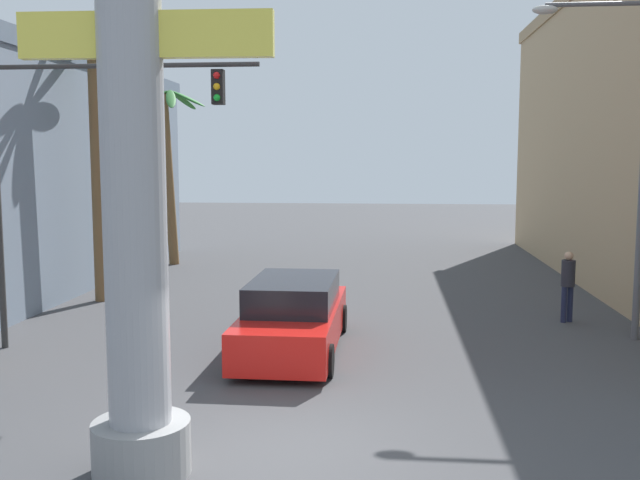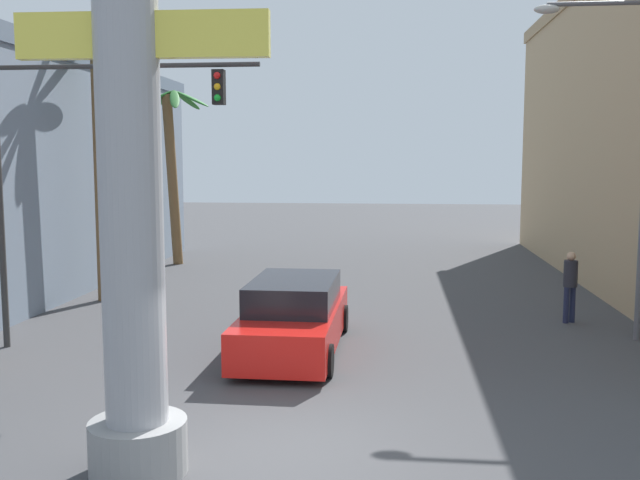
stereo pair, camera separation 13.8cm
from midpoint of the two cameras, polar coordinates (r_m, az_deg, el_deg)
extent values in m
plane|color=#424244|center=(20.00, 1.92, -5.30)|extent=(91.84, 91.84, 0.00)
cylinder|color=#9E9EA3|center=(9.25, -14.64, 8.90)|extent=(0.80, 0.80, 9.03)
cylinder|color=gray|center=(9.97, -13.92, -15.74)|extent=(1.28, 1.28, 0.70)
cube|color=#F2E04C|center=(9.30, -13.64, 15.64)|extent=(3.16, 0.24, 0.56)
cylinder|color=#59595E|center=(17.42, 21.73, 17.18)|extent=(2.26, 0.10, 0.10)
ellipsoid|color=beige|center=(17.15, 17.92, 17.16)|extent=(0.56, 0.28, 0.20)
cylinder|color=#333333|center=(16.71, -24.00, 2.35)|extent=(0.14, 0.14, 6.09)
cylinder|color=#333333|center=(15.57, -15.17, 13.29)|extent=(5.67, 0.10, 0.10)
cube|color=black|center=(14.93, -7.83, 12.01)|extent=(0.24, 0.24, 0.70)
sphere|color=red|center=(14.83, -7.97, 12.90)|extent=(0.14, 0.14, 0.14)
sphere|color=yellow|center=(14.81, -7.96, 12.06)|extent=(0.14, 0.14, 0.14)
sphere|color=green|center=(14.79, -7.94, 11.21)|extent=(0.14, 0.14, 0.14)
cylinder|color=black|center=(17.28, -3.88, -6.12)|extent=(0.23, 0.64, 0.64)
cylinder|color=black|center=(17.05, 2.07, -6.28)|extent=(0.23, 0.64, 0.64)
cylinder|color=black|center=(13.86, -6.61, -9.33)|extent=(0.23, 0.64, 0.64)
cylinder|color=black|center=(13.58, 0.86, -9.63)|extent=(0.23, 0.64, 0.64)
cube|color=red|center=(15.35, -1.81, -6.80)|extent=(1.94, 5.16, 0.80)
cube|color=black|center=(15.20, -1.82, -4.23)|extent=(1.76, 2.85, 0.60)
cylinder|color=brown|center=(28.03, -11.58, 4.68)|extent=(0.58, 0.72, 6.54)
ellipsoid|color=#2C752D|center=(27.69, -10.06, 11.06)|extent=(1.39, 0.49, 0.71)
ellipsoid|color=#2F792D|center=(28.47, -10.42, 10.92)|extent=(0.94, 1.37, 0.72)
ellipsoid|color=#30732D|center=(28.50, -12.41, 10.83)|extent=(1.32, 1.01, 0.78)
ellipsoid|color=#2A772D|center=(27.83, -12.94, 10.94)|extent=(1.35, 0.94, 0.76)
ellipsoid|color=#2E6A2D|center=(27.24, -11.41, 11.01)|extent=(0.76, 1.34, 0.85)
cylinder|color=brown|center=(21.26, -16.97, 5.17)|extent=(0.41, 0.45, 7.41)
ellipsoid|color=#28672D|center=(21.24, -15.24, 14.90)|extent=(1.47, 0.39, 0.53)
ellipsoid|color=#29722D|center=(21.92, -15.48, 14.62)|extent=(1.11, 1.42, 0.54)
ellipsoid|color=#1E722D|center=(22.21, -16.76, 14.24)|extent=(0.63, 1.42, 0.80)
ellipsoid|color=#32722D|center=(22.11, -18.27, 14.36)|extent=(1.40, 1.09, 0.65)
ellipsoid|color=#1E732D|center=(21.38, -19.20, 14.72)|extent=(1.43, 1.10, 0.53)
ellipsoid|color=#20762D|center=(20.84, -18.12, 14.88)|extent=(0.45, 1.46, 0.63)
ellipsoid|color=#30742D|center=(20.75, -16.98, 14.82)|extent=(0.97, 1.40, 0.77)
cylinder|color=#1E233F|center=(19.07, 19.74, -4.87)|extent=(0.14, 0.14, 0.92)
cylinder|color=#1E233F|center=(18.94, 19.30, -4.93)|extent=(0.14, 0.14, 0.92)
cylinder|color=#26262D|center=(18.87, 19.61, -2.55)|extent=(0.46, 0.46, 0.66)
sphere|color=tan|center=(18.81, 19.66, -1.22)|extent=(0.22, 0.22, 0.22)
camera|label=1|loc=(0.07, -89.71, 0.03)|focal=40.00mm
camera|label=2|loc=(0.07, 90.29, -0.03)|focal=40.00mm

